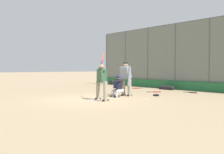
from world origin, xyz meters
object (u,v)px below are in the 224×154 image
(catcher_behind_plate, at_px, (117,86))
(equipment_bag_dugout_side, at_px, (166,88))
(batter_at_plate, at_px, (102,81))
(umpire_home, at_px, (126,78))
(fielding_glove_on_dirt, at_px, (156,95))
(spare_bat_near_backstop, at_px, (192,92))
(spare_bat_third_base_side, at_px, (156,92))
(baseball_loose, at_px, (146,99))
(spare_bat_by_padding, at_px, (136,88))

(catcher_behind_plate, bearing_deg, equipment_bag_dugout_side, -68.72)
(batter_at_plate, distance_m, umpire_home, 2.28)
(batter_at_plate, distance_m, fielding_glove_on_dirt, 3.45)
(catcher_behind_plate, height_order, spare_bat_near_backstop, catcher_behind_plate)
(spare_bat_near_backstop, bearing_deg, spare_bat_third_base_side, -146.93)
(batter_at_plate, height_order, umpire_home, batter_at_plate)
(batter_at_plate, xyz_separation_m, spare_bat_third_base_side, (1.02, -4.97, -0.87))
(spare_bat_third_base_side, bearing_deg, baseball_loose, -108.35)
(fielding_glove_on_dirt, bearing_deg, equipment_bag_dugout_side, -58.04)
(spare_bat_near_backstop, xyz_separation_m, baseball_loose, (-0.63, 4.65, 0.00))
(spare_bat_near_backstop, bearing_deg, umpire_home, -113.32)
(catcher_behind_plate, distance_m, fielding_glove_on_dirt, 2.19)
(equipment_bag_dugout_side, bearing_deg, spare_bat_third_base_side, 113.03)
(batter_at_plate, bearing_deg, baseball_loose, -117.75)
(spare_bat_near_backstop, xyz_separation_m, fielding_glove_on_dirt, (0.21, 2.97, 0.03))
(batter_at_plate, relative_size, catcher_behind_plate, 1.98)
(spare_bat_third_base_side, xyz_separation_m, baseball_loose, (-2.29, 3.34, 0.00))
(catcher_behind_plate, relative_size, spare_bat_by_padding, 1.39)
(batter_at_plate, distance_m, catcher_behind_plate, 1.61)
(spare_bat_by_padding, height_order, fielding_glove_on_dirt, fielding_glove_on_dirt)
(spare_bat_near_backstop, bearing_deg, spare_bat_by_padding, 177.07)
(spare_bat_third_base_side, distance_m, equipment_bag_dugout_side, 2.27)
(umpire_home, distance_m, fielding_glove_on_dirt, 1.85)
(spare_bat_near_backstop, distance_m, baseball_loose, 4.70)
(spare_bat_by_padding, xyz_separation_m, spare_bat_third_base_side, (-2.83, 1.13, 0.00))
(spare_bat_by_padding, distance_m, spare_bat_third_base_side, 3.05)
(batter_at_plate, relative_size, equipment_bag_dugout_side, 1.70)
(catcher_behind_plate, bearing_deg, fielding_glove_on_dirt, -110.83)
(batter_at_plate, xyz_separation_m, spare_bat_near_backstop, (-0.64, -6.28, -0.87))
(spare_bat_by_padding, xyz_separation_m, equipment_bag_dugout_side, (-1.94, -0.96, 0.11))
(umpire_home, height_order, fielding_glove_on_dirt, umpire_home)
(umpire_home, height_order, equipment_bag_dugout_side, umpire_home)
(baseball_loose, bearing_deg, batter_at_plate, 51.96)
(umpire_home, distance_m, spare_bat_near_backstop, 4.43)
(equipment_bag_dugout_side, bearing_deg, catcher_behind_plate, 103.17)
(spare_bat_by_padding, relative_size, equipment_bag_dugout_side, 0.62)
(catcher_behind_plate, height_order, spare_bat_by_padding, catcher_behind_plate)
(batter_at_plate, relative_size, spare_bat_third_base_side, 3.17)
(umpire_home, relative_size, equipment_bag_dugout_side, 1.38)
(fielding_glove_on_dirt, bearing_deg, catcher_behind_plate, 61.06)
(batter_at_plate, distance_m, equipment_bag_dugout_side, 7.35)
(spare_bat_by_padding, relative_size, baseball_loose, 10.94)
(spare_bat_near_backstop, height_order, fielding_glove_on_dirt, fielding_glove_on_dirt)
(batter_at_plate, bearing_deg, umpire_home, -61.77)
(batter_at_plate, xyz_separation_m, baseball_loose, (-1.27, -1.62, -0.87))
(spare_bat_near_backstop, height_order, spare_bat_by_padding, same)
(batter_at_plate, bearing_deg, fielding_glove_on_dirt, -87.14)
(spare_bat_third_base_side, relative_size, equipment_bag_dugout_side, 0.54)
(spare_bat_third_base_side, bearing_deg, spare_bat_near_backstop, -14.48)
(catcher_behind_plate, height_order, umpire_home, umpire_home)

